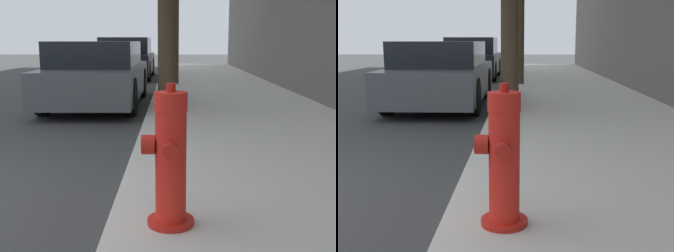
{
  "view_description": "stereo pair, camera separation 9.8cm",
  "coord_description": "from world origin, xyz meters",
  "views": [
    {
      "loc": [
        2.58,
        -2.94,
        1.36
      ],
      "look_at": [
        2.53,
        0.95,
        0.57
      ],
      "focal_mm": 45.0,
      "sensor_mm": 36.0,
      "label": 1
    },
    {
      "loc": [
        2.68,
        -2.94,
        1.36
      ],
      "look_at": [
        2.53,
        0.95,
        0.57
      ],
      "focal_mm": 45.0,
      "sensor_mm": 36.0,
      "label": 2
    }
  ],
  "objects": [
    {
      "name": "fire_hydrant",
      "position": [
        2.56,
        -0.25,
        0.58
      ],
      "size": [
        0.36,
        0.36,
        0.96
      ],
      "color": "red",
      "rests_on": "sidewalk_slab"
    },
    {
      "name": "parked_car_near",
      "position": [
        0.99,
        6.03,
        0.66
      ],
      "size": [
        1.83,
        4.37,
        1.35
      ],
      "color": "#4C5156",
      "rests_on": "ground_plane"
    },
    {
      "name": "parked_car_mid",
      "position": [
        0.88,
        12.74,
        0.71
      ],
      "size": [
        1.88,
        4.29,
        1.48
      ],
      "color": "black",
      "rests_on": "ground_plane"
    }
  ]
}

